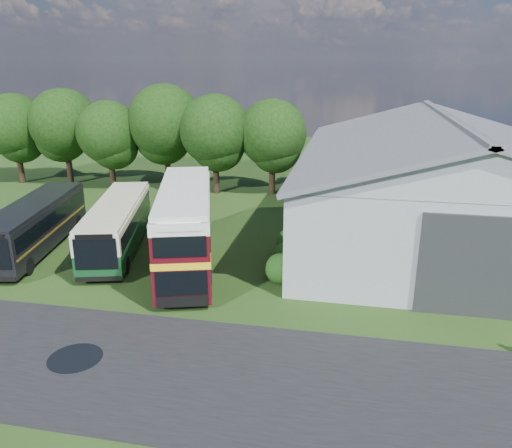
% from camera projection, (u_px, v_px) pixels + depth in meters
% --- Properties ---
extents(ground, '(120.00, 120.00, 0.00)m').
position_uv_depth(ground, '(140.00, 326.00, 22.86)').
color(ground, '#1A3611').
rests_on(ground, ground).
extents(asphalt_road, '(60.00, 8.00, 0.02)m').
position_uv_depth(asphalt_road, '(180.00, 371.00, 19.51)').
color(asphalt_road, black).
rests_on(asphalt_road, ground).
extents(puddle, '(2.20, 2.20, 0.01)m').
position_uv_depth(puddle, '(75.00, 358.00, 20.35)').
color(puddle, black).
rests_on(puddle, ground).
extents(storage_shed, '(18.80, 24.80, 8.15)m').
position_uv_depth(storage_shed, '(441.00, 175.00, 33.64)').
color(storage_shed, gray).
rests_on(storage_shed, ground).
extents(tree_far_left, '(6.12, 6.12, 8.64)m').
position_uv_depth(tree_far_left, '(14.00, 126.00, 47.74)').
color(tree_far_left, black).
rests_on(tree_far_left, ground).
extents(tree_left_a, '(6.46, 6.46, 9.12)m').
position_uv_depth(tree_left_a, '(64.00, 123.00, 47.18)').
color(tree_left_a, black).
rests_on(tree_left_a, ground).
extents(tree_left_b, '(5.78, 5.78, 8.16)m').
position_uv_depth(tree_left_b, '(109.00, 133.00, 45.51)').
color(tree_left_b, black).
rests_on(tree_left_b, ground).
extents(tree_mid, '(6.80, 6.80, 9.60)m').
position_uv_depth(tree_mid, '(165.00, 122.00, 45.50)').
color(tree_mid, black).
rests_on(tree_mid, ground).
extents(tree_right_a, '(6.26, 6.26, 8.83)m').
position_uv_depth(tree_right_a, '(215.00, 130.00, 43.79)').
color(tree_right_a, black).
rests_on(tree_right_a, ground).
extents(tree_right_b, '(5.98, 5.98, 8.45)m').
position_uv_depth(tree_right_b, '(273.00, 133.00, 43.68)').
color(tree_right_b, black).
rests_on(tree_right_b, ground).
extents(shrub_front, '(1.70, 1.70, 1.70)m').
position_uv_depth(shrub_front, '(280.00, 281.00, 27.40)').
color(shrub_front, '#194714').
rests_on(shrub_front, ground).
extents(shrub_mid, '(1.60, 1.60, 1.60)m').
position_uv_depth(shrub_mid, '(285.00, 267.00, 29.27)').
color(shrub_mid, '#194714').
rests_on(shrub_mid, ground).
extents(shrub_back, '(1.80, 1.80, 1.80)m').
position_uv_depth(shrub_back, '(290.00, 255.00, 31.13)').
color(shrub_back, '#194714').
rests_on(shrub_back, ground).
extents(bus_green_single, '(5.40, 11.53, 3.10)m').
position_uv_depth(bus_green_single, '(117.00, 225.00, 31.56)').
color(bus_green_single, black).
rests_on(bus_green_single, ground).
extents(bus_maroon_double, '(5.94, 11.59, 4.83)m').
position_uv_depth(bus_maroon_double, '(186.00, 228.00, 28.53)').
color(bus_maroon_double, black).
rests_on(bus_maroon_double, ground).
extents(bus_dark_single, '(4.71, 11.56, 3.11)m').
position_uv_depth(bus_dark_single, '(35.00, 225.00, 31.53)').
color(bus_dark_single, black).
rests_on(bus_dark_single, ground).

